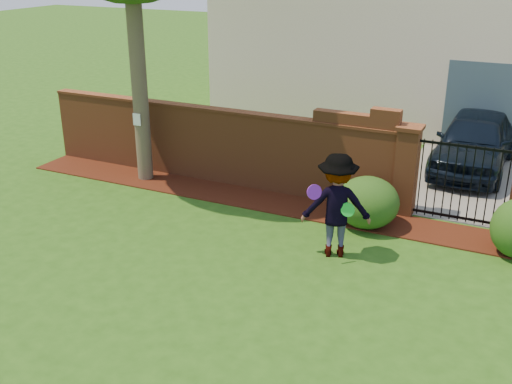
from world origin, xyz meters
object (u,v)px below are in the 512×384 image
at_px(car, 473,144).
at_px(frisbee_purple, 314,192).
at_px(man, 336,206).
at_px(frisbee_green, 348,210).

distance_m(car, frisbee_purple, 6.33).
relative_size(man, frisbee_green, 7.60).
distance_m(man, frisbee_green, 0.28).
xyz_separation_m(car, man, (-1.61, -5.60, 0.23)).
distance_m(car, frisbee_green, 5.89).
height_order(car, frisbee_purple, frisbee_purple).
height_order(frisbee_purple, frisbee_green, frisbee_purple).
xyz_separation_m(man, frisbee_green, (0.25, -0.13, 0.03)).
relative_size(car, frisbee_purple, 15.96).
bearing_deg(frisbee_purple, frisbee_green, 28.93).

